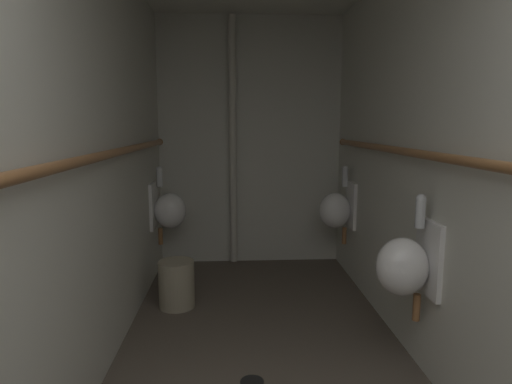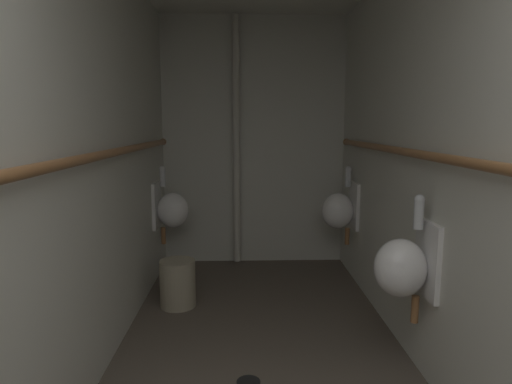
% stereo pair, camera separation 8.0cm
% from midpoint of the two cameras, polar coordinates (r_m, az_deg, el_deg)
% --- Properties ---
extents(floor, '(2.03, 4.63, 0.08)m').
position_cam_midpoint_polar(floor, '(2.83, 0.44, -23.74)').
color(floor, brown).
rests_on(floor, ground).
extents(wall_left, '(0.06, 4.63, 2.59)m').
position_cam_midpoint_polar(wall_left, '(2.53, -22.44, 3.86)').
color(wall_left, silver).
rests_on(wall_left, ground).
extents(wall_right, '(0.06, 4.63, 2.59)m').
position_cam_midpoint_polar(wall_right, '(2.64, 22.37, 4.05)').
color(wall_right, silver).
rests_on(wall_right, ground).
extents(wall_back, '(2.03, 0.06, 2.59)m').
position_cam_midpoint_polar(wall_back, '(4.67, -1.28, 6.49)').
color(wall_back, silver).
rests_on(wall_back, ground).
extents(urinal_left_mid, '(0.32, 0.30, 0.76)m').
position_cam_midpoint_polar(urinal_left_mid, '(4.26, -11.95, -2.24)').
color(urinal_left_mid, white).
extents(urinal_right_mid, '(0.32, 0.30, 0.76)m').
position_cam_midpoint_polar(urinal_right_mid, '(2.69, 18.15, -9.01)').
color(urinal_right_mid, white).
extents(urinal_right_far, '(0.32, 0.30, 0.76)m').
position_cam_midpoint_polar(urinal_right_far, '(4.24, 9.99, -2.22)').
color(urinal_right_far, white).
extents(supply_pipe_left, '(0.06, 3.93, 0.06)m').
position_cam_midpoint_polar(supply_pipe_left, '(2.51, -20.41, 4.39)').
color(supply_pipe_left, '#936038').
extents(supply_pipe_right, '(0.06, 3.88, 0.06)m').
position_cam_midpoint_polar(supply_pipe_right, '(2.57, 20.91, 4.45)').
color(supply_pipe_right, '#936038').
extents(standpipe_back_wall, '(0.07, 0.07, 2.54)m').
position_cam_midpoint_polar(standpipe_back_wall, '(4.56, -3.52, 6.42)').
color(standpipe_back_wall, beige).
rests_on(standpipe_back_wall, ground).
extents(floor_drain, '(0.14, 0.14, 0.01)m').
position_cam_midpoint_polar(floor_drain, '(2.77, -1.42, -23.46)').
color(floor_drain, black).
rests_on(floor_drain, ground).
extents(waste_bin, '(0.29, 0.29, 0.39)m').
position_cam_midpoint_polar(waste_bin, '(3.71, -10.92, -11.70)').
color(waste_bin, '#9E937A').
rests_on(waste_bin, ground).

